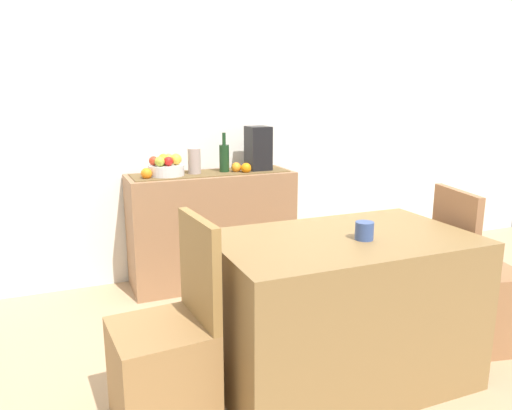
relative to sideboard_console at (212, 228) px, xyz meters
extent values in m
cube|color=tan|center=(0.20, -0.92, -0.42)|extent=(6.40, 6.40, 0.02)
cube|color=silver|center=(0.20, 0.26, 0.94)|extent=(6.40, 0.06, 2.70)
cube|color=#8F6645|center=(0.00, 0.00, 0.00)|extent=(1.20, 0.42, 0.83)
cube|color=brown|center=(0.00, 0.00, 0.42)|extent=(1.13, 0.32, 0.01)
cylinder|color=silver|center=(-0.32, 0.00, 0.46)|extent=(0.25, 0.25, 0.07)
sphere|color=#9BA734|center=(-0.38, -0.05, 0.53)|extent=(0.07, 0.07, 0.07)
sphere|color=gold|center=(-0.34, 0.02, 0.53)|extent=(0.08, 0.08, 0.08)
sphere|color=#B7321D|center=(-0.41, 0.01, 0.53)|extent=(0.06, 0.06, 0.06)
sphere|color=gold|center=(-0.26, -0.01, 0.53)|extent=(0.08, 0.08, 0.08)
sphere|color=gold|center=(-0.29, 0.07, 0.53)|extent=(0.07, 0.07, 0.07)
sphere|color=red|center=(-0.32, -0.04, 0.53)|extent=(0.06, 0.06, 0.06)
cylinder|color=#18371B|center=(0.10, 0.00, 0.52)|extent=(0.07, 0.07, 0.20)
cylinder|color=#18371B|center=(0.10, 0.00, 0.66)|extent=(0.03, 0.03, 0.09)
cube|color=black|center=(0.37, 0.00, 0.58)|extent=(0.16, 0.18, 0.33)
cylinder|color=gray|center=(-0.12, 0.00, 0.51)|extent=(0.09, 0.09, 0.19)
sphere|color=orange|center=(0.24, -0.09, 0.45)|extent=(0.07, 0.07, 0.07)
sphere|color=orange|center=(-0.47, -0.07, 0.45)|extent=(0.08, 0.08, 0.08)
sphere|color=orange|center=(0.19, -0.03, 0.45)|extent=(0.07, 0.07, 0.07)
cube|color=olive|center=(0.20, -1.48, -0.04)|extent=(1.22, 0.74, 0.74)
cylinder|color=#354C88|center=(0.25, -1.55, 0.37)|extent=(0.09, 0.09, 0.08)
cube|color=olive|center=(-0.69, -1.48, -0.19)|extent=(0.43, 0.43, 0.45)
cube|color=olive|center=(-0.51, -1.46, 0.26)|extent=(0.07, 0.40, 0.45)
cube|color=#986843|center=(1.09, -1.48, -0.19)|extent=(0.48, 0.48, 0.45)
cube|color=#9B6944|center=(0.91, -1.44, 0.26)|extent=(0.12, 0.40, 0.45)
camera|label=1|loc=(-1.03, -3.35, 0.99)|focal=34.14mm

